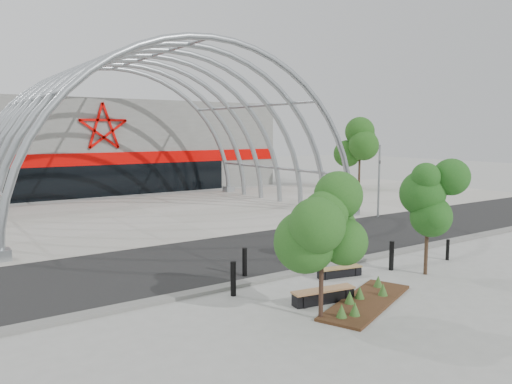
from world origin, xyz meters
The scene contains 18 objects.
ground centered at (0.00, 0.00, 0.00)m, with size 140.00×140.00×0.00m, color gray.
road centered at (0.00, 3.50, 0.01)m, with size 140.00×7.00×0.02m, color black.
forecourt centered at (0.00, 15.50, 0.02)m, with size 60.00×17.00×0.04m, color #A9A499.
kerb centered at (0.00, -0.25, 0.06)m, with size 60.00×0.50×0.12m, color #63635E.
arena_building centered at (0.00, 33.45, 3.99)m, with size 34.00×15.24×8.00m.
vault_canopy centered at (0.00, 15.50, 0.02)m, with size 20.80×15.80×20.36m.
planting_bed centered at (-1.33, -3.99, 0.11)m, with size 4.66×3.00×0.47m.
signal_pole centered at (10.94, 6.60, 2.35)m, with size 0.18×0.64×4.50m.
street_tree_0 centered at (-3.34, -4.19, 2.93)m, with size 1.79×1.79×4.07m.
street_tree_1 centered at (2.91, -3.00, 2.90)m, with size 1.71×1.71×4.04m.
bench_0 centered at (-2.34, -3.19, 0.21)m, with size 2.15×0.80×0.44m.
bench_1 centered at (0.03, -1.43, 0.18)m, with size 1.79×0.74×0.37m.
bollard_0 centered at (-4.32, -1.04, 0.57)m, with size 0.18×0.18×1.14m, color black.
bollard_1 centered at (-2.83, 0.58, 0.54)m, with size 0.17×0.17×1.07m, color black.
bollard_2 centered at (-0.01, -0.23, 0.56)m, with size 0.18×0.18×1.12m, color black.
bollard_3 centered at (2.31, -1.89, 0.57)m, with size 0.18×0.18×1.13m, color black.
bollard_4 centered at (5.43, -2.18, 0.43)m, with size 0.14×0.14×0.87m, color black.
bg_tree_1 centered at (21.00, 18.00, 4.25)m, with size 2.70×2.70×5.91m.
Camera 1 is at (-12.53, -14.45, 5.32)m, focal length 35.00 mm.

